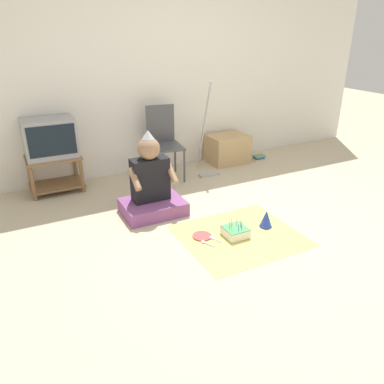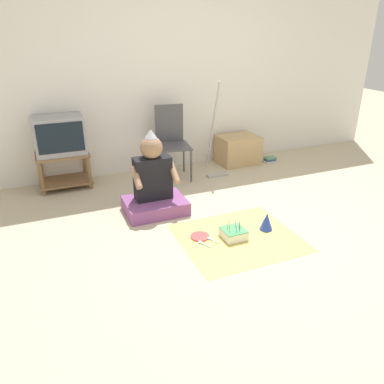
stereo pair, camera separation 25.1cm
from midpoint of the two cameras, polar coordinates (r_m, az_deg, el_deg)
ground_plane at (r=3.62m, az=12.97°, el=-6.54°), size 16.00×16.00×0.00m
wall_back at (r=5.08m, az=-0.40°, el=17.98°), size 6.40×0.06×2.55m
tv_stand at (r=4.71m, az=-17.49°, el=3.63°), size 0.60×0.42×0.43m
tv at (r=4.60m, az=-18.09°, el=8.24°), size 0.56×0.40×0.44m
folding_chair at (r=4.79m, az=-1.67°, el=8.24°), size 0.47×0.49×0.91m
cardboard_box_stack at (r=5.40m, az=8.32°, el=6.39°), size 0.55×0.43×0.40m
dust_mop at (r=4.90m, az=4.96°, el=6.63°), size 0.28×0.39×1.21m
book_pile at (r=5.57m, az=13.03°, el=4.82°), size 0.18×0.12×0.07m
person_seated at (r=3.88m, az=-4.00°, el=0.79°), size 0.62×0.47×0.88m
party_cloth at (r=3.54m, az=9.08°, el=-6.89°), size 1.08×0.95×0.01m
birthday_cake at (r=3.51m, az=8.41°, el=-6.29°), size 0.21×0.21×0.16m
party_hat_blue at (r=3.68m, az=13.23°, el=-4.41°), size 0.13×0.13×0.17m
paper_plate at (r=3.51m, az=3.28°, el=-6.79°), size 0.18×0.18×0.01m
plastic_spoon_near at (r=3.47m, az=4.87°, el=-7.16°), size 0.07×0.14×0.01m
plastic_spoon_far at (r=3.41m, az=3.58°, el=-7.76°), size 0.07×0.14×0.01m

